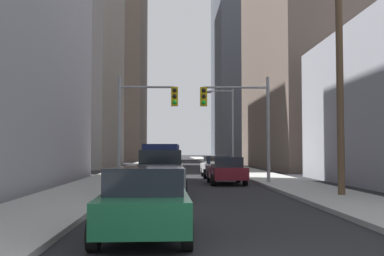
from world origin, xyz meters
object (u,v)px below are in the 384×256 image
at_px(pickup_truck_grey, 160,173).
at_px(cargo_van_navy, 162,160).
at_px(sedan_maroon, 226,170).
at_px(traffic_signal_near_right, 239,112).
at_px(sedan_green, 145,202).
at_px(traffic_signal_near_left, 145,112).
at_px(sedan_white, 216,166).

bearing_deg(pickup_truck_grey, cargo_van_navy, 90.77).
bearing_deg(pickup_truck_grey, sedan_maroon, 61.18).
xyz_separation_m(sedan_maroon, traffic_signal_near_right, (0.66, -0.37, 3.28)).
relative_size(pickup_truck_grey, sedan_green, 1.28).
height_order(pickup_truck_grey, traffic_signal_near_left, traffic_signal_near_left).
relative_size(sedan_green, sedan_maroon, 0.99).
xyz_separation_m(cargo_van_navy, sedan_green, (0.10, -19.45, -0.52)).
bearing_deg(traffic_signal_near_left, traffic_signal_near_right, 0.00).
xyz_separation_m(pickup_truck_grey, traffic_signal_near_right, (4.20, 6.07, 3.11)).
height_order(pickup_truck_grey, cargo_van_navy, cargo_van_navy).
relative_size(sedan_white, traffic_signal_near_right, 0.71).
xyz_separation_m(sedan_maroon, traffic_signal_near_left, (-4.56, -0.37, 3.25)).
distance_m(sedan_white, traffic_signal_near_right, 7.70).
bearing_deg(sedan_green, sedan_maroon, 77.63).
bearing_deg(sedan_green, cargo_van_navy, 90.29).
distance_m(cargo_van_navy, sedan_maroon, 4.87).
xyz_separation_m(sedan_white, traffic_signal_near_right, (0.63, -6.94, 3.28)).
distance_m(pickup_truck_grey, traffic_signal_near_left, 6.88).
height_order(sedan_maroon, traffic_signal_near_right, traffic_signal_near_right).
height_order(sedan_green, traffic_signal_near_left, traffic_signal_near_left).
relative_size(pickup_truck_grey, traffic_signal_near_left, 0.90).
xyz_separation_m(pickup_truck_grey, sedan_white, (3.57, 13.01, -0.16)).
bearing_deg(traffic_signal_near_left, sedan_maroon, 4.65).
bearing_deg(traffic_signal_near_left, pickup_truck_grey, -80.46).
height_order(pickup_truck_grey, traffic_signal_near_right, traffic_signal_near_right).
relative_size(sedan_maroon, traffic_signal_near_right, 0.71).
distance_m(sedan_green, traffic_signal_near_left, 16.28).
bearing_deg(cargo_van_navy, pickup_truck_grey, -89.23).
distance_m(pickup_truck_grey, cargo_van_navy, 9.60).
distance_m(cargo_van_navy, sedan_green, 19.46).
height_order(pickup_truck_grey, sedan_green, pickup_truck_grey).
relative_size(pickup_truck_grey, sedan_maroon, 1.27).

